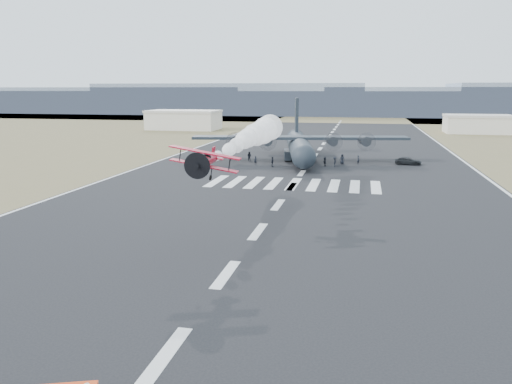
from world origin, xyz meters
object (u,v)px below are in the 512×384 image
(crew_d, at_px, (272,162))
(crew_g, at_px, (256,160))
(transport_aircraft, at_px, (299,145))
(crew_e, at_px, (342,159))
(support_vehicle, at_px, (408,161))
(crew_a, at_px, (358,160))
(hangar_left, at_px, (184,120))
(hangar_right, at_px, (478,124))
(crew_f, at_px, (325,162))
(crew_h, at_px, (298,164))
(aerobatic_biplane, at_px, (205,161))
(crew_b, at_px, (249,156))
(crew_c, at_px, (335,162))

(crew_d, relative_size, crew_g, 1.17)
(transport_aircraft, relative_size, crew_e, 22.29)
(support_vehicle, xyz_separation_m, crew_a, (-9.19, -1.53, 0.19))
(hangar_left, xyz_separation_m, hangar_right, (98.00, 5.00, -0.40))
(crew_f, height_order, crew_g, crew_f)
(crew_h, bearing_deg, crew_e, -124.22)
(aerobatic_biplane, relative_size, crew_b, 3.29)
(crew_d, height_order, crew_e, crew_d)
(crew_a, xyz_separation_m, crew_e, (-2.99, -0.18, 0.08))
(aerobatic_biplane, xyz_separation_m, crew_h, (1.96, 47.57, -7.10))
(crew_b, xyz_separation_m, crew_f, (15.17, -3.86, -0.09))
(hangar_left, bearing_deg, crew_c, -53.40)
(hangar_right, relative_size, crew_d, 10.93)
(crew_b, height_order, crew_g, crew_b)
(crew_c, bearing_deg, transport_aircraft, -137.12)
(crew_c, height_order, crew_h, crew_c)
(crew_c, bearing_deg, crew_b, -106.35)
(crew_g, bearing_deg, crew_b, 139.67)
(hangar_right, distance_m, aerobatic_biplane, 141.52)
(support_vehicle, xyz_separation_m, crew_g, (-28.06, -6.05, 0.13))
(hangar_right, xyz_separation_m, crew_b, (-57.95, -77.35, -2.08))
(hangar_right, xyz_separation_m, aerobatic_biplane, (-49.25, -132.58, 4.92))
(hangar_right, bearing_deg, crew_g, -124.14)
(crew_d, bearing_deg, crew_f, -79.33)
(aerobatic_biplane, distance_m, crew_g, 51.39)
(aerobatic_biplane, height_order, crew_d, aerobatic_biplane)
(crew_a, distance_m, crew_e, 3.00)
(transport_aircraft, distance_m, crew_h, 11.15)
(support_vehicle, xyz_separation_m, crew_f, (-15.17, -5.17, 0.17))
(aerobatic_biplane, bearing_deg, crew_c, 79.55)
(crew_e, bearing_deg, crew_b, -177.57)
(crew_c, distance_m, crew_h, 7.09)
(aerobatic_biplane, distance_m, crew_b, 56.34)
(hangar_right, distance_m, transport_aircraft, 88.61)
(hangar_left, xyz_separation_m, transport_aircraft, (49.50, -69.16, -0.30))
(transport_aircraft, distance_m, crew_e, 9.67)
(crew_c, distance_m, crew_d, 11.34)
(crew_d, xyz_separation_m, crew_h, (4.77, -0.76, -0.11))
(aerobatic_biplane, bearing_deg, support_vehicle, 67.83)
(aerobatic_biplane, relative_size, crew_h, 3.69)
(transport_aircraft, relative_size, support_vehicle, 8.66)
(support_vehicle, relative_size, crew_a, 2.81)
(hangar_right, distance_m, crew_c, 91.49)
(transport_aircraft, distance_m, crew_b, 10.21)
(hangar_right, bearing_deg, crew_a, -115.38)
(crew_b, distance_m, crew_h, 13.13)
(transport_aircraft, height_order, crew_g, transport_aircraft)
(support_vehicle, distance_m, crew_f, 16.03)
(crew_d, bearing_deg, crew_e, -69.54)
(aerobatic_biplane, xyz_separation_m, crew_c, (8.26, 50.81, -7.03))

